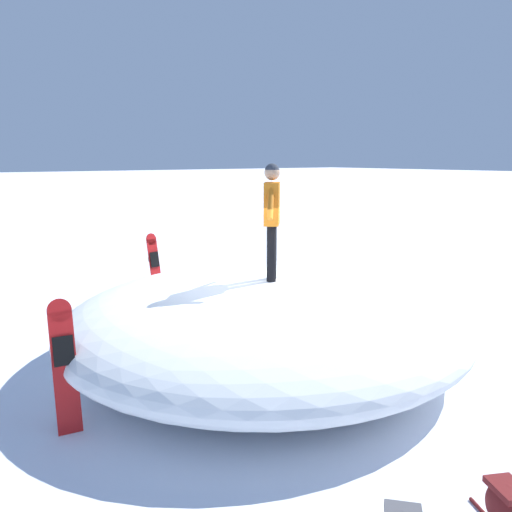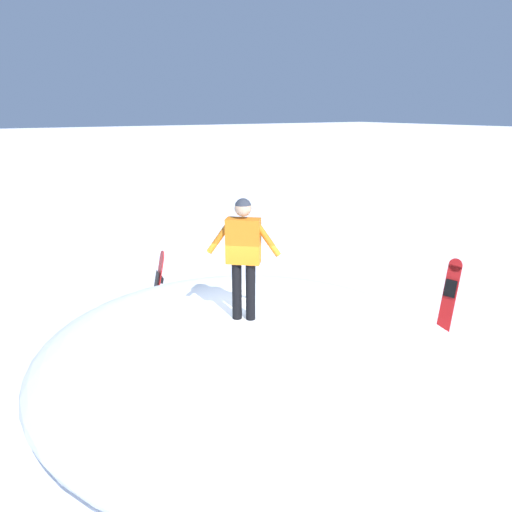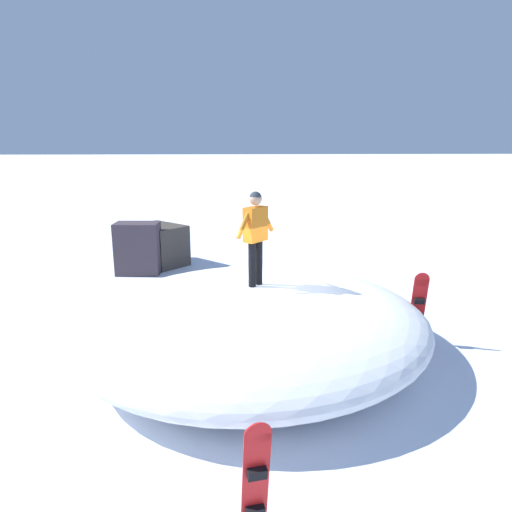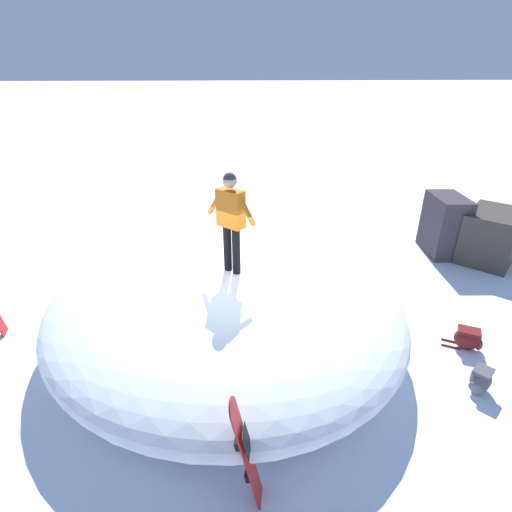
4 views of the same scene
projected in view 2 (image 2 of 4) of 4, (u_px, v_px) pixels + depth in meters
ground at (232, 381)px, 7.75m from camera, size 240.00×240.00×0.00m
snow_mound at (254, 358)px, 7.11m from camera, size 8.90×9.03×1.37m
snowboarder_standing at (243, 248)px, 6.53m from camera, size 0.85×0.76×1.77m
snowboard_primary_upright at (449, 296)px, 9.17m from camera, size 0.32×0.32×1.55m
snowboard_secondary_upright at (158, 287)px, 9.55m from camera, size 0.39×0.33×1.58m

